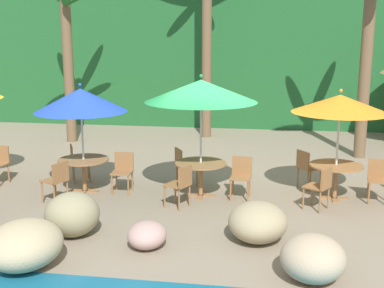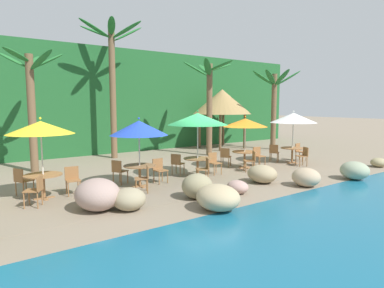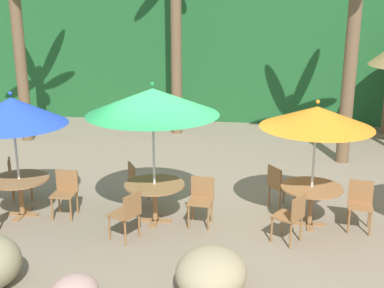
{
  "view_description": "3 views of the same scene",
  "coord_description": "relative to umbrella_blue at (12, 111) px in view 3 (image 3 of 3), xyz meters",
  "views": [
    {
      "loc": [
        0.96,
        -10.32,
        3.4
      ],
      "look_at": [
        -0.69,
        0.48,
        1.0
      ],
      "focal_mm": 46.97,
      "sensor_mm": 36.0,
      "label": 1
    },
    {
      "loc": [
        -8.4,
        -10.61,
        2.83
      ],
      "look_at": [
        -0.25,
        0.45,
        1.22
      ],
      "focal_mm": 32.1,
      "sensor_mm": 36.0,
      "label": 2
    },
    {
      "loc": [
        1.43,
        -8.35,
        3.93
      ],
      "look_at": [
        0.2,
        0.42,
        1.36
      ],
      "focal_mm": 46.23,
      "sensor_mm": 36.0,
      "label": 3
    }
  ],
  "objects": [
    {
      "name": "foliage_backdrop",
      "position": [
        2.98,
        9.22,
        0.98
      ],
      "size": [
        28.0,
        2.4,
        6.0
      ],
      "color": "#1E5628",
      "rests_on": "ground"
    },
    {
      "name": "chair_orange_left",
      "position": [
        5.0,
        -0.44,
        -1.51
      ],
      "size": [
        0.59,
        0.58,
        0.87
      ],
      "color": "olive",
      "rests_on": "ground"
    },
    {
      "name": "dining_table_blue",
      "position": [
        0.0,
        -0.0,
        -1.41
      ],
      "size": [
        1.1,
        1.1,
        0.74
      ],
      "color": "olive",
      "rests_on": "ground"
    },
    {
      "name": "chair_green_inland",
      "position": [
        2.06,
        0.77,
        -1.51
      ],
      "size": [
        0.58,
        0.58,
        0.87
      ],
      "color": "olive",
      "rests_on": "ground"
    },
    {
      "name": "chair_green_left",
      "position": [
        2.27,
        -0.72,
        -1.51
      ],
      "size": [
        0.57,
        0.56,
        0.87
      ],
      "color": "olive",
      "rests_on": "ground"
    },
    {
      "name": "umbrella_green",
      "position": [
        2.56,
        0.08,
        0.23
      ],
      "size": [
        2.33,
        2.33,
        2.6
      ],
      "color": "silver",
      "rests_on": "ground"
    },
    {
      "name": "umbrella_orange",
      "position": [
        5.37,
        0.33,
        -0.01
      ],
      "size": [
        1.96,
        1.96,
        2.32
      ],
      "color": "silver",
      "rests_on": "ground"
    },
    {
      "name": "chair_orange_inland",
      "position": [
        4.82,
        0.98,
        -1.51
      ],
      "size": [
        0.59,
        0.59,
        0.87
      ],
      "color": "olive",
      "rests_on": "ground"
    },
    {
      "name": "ground_plane",
      "position": [
        2.98,
        0.22,
        -2.02
      ],
      "size": [
        120.0,
        120.0,
        0.0
      ],
      "primitive_type": "plane",
      "color": "gray"
    },
    {
      "name": "umbrella_blue",
      "position": [
        0.0,
        0.0,
        0.0
      ],
      "size": [
        1.97,
        1.97,
        2.39
      ],
      "color": "silver",
      "rests_on": "ground"
    },
    {
      "name": "palm_tree_third",
      "position": [
        6.51,
        4.2,
        1.37
      ],
      "size": [
        2.77,
        3.02,
        5.16
      ],
      "color": "brown",
      "rests_on": "ground"
    },
    {
      "name": "chair_blue_seaward",
      "position": [
        0.85,
        0.11,
        -1.51
      ],
      "size": [
        0.43,
        0.44,
        0.87
      ],
      "color": "olive",
      "rests_on": "ground"
    },
    {
      "name": "chair_orange_seaward",
      "position": [
        6.23,
        0.31,
        -1.51
      ],
      "size": [
        0.47,
        0.48,
        0.87
      ],
      "color": "olive",
      "rests_on": "ground"
    },
    {
      "name": "terrace_deck",
      "position": [
        2.98,
        0.22,
        -2.02
      ],
      "size": [
        18.0,
        5.2,
        0.01
      ],
      "color": "gray",
      "rests_on": "ground"
    },
    {
      "name": "chair_blue_inland",
      "position": [
        -0.45,
        0.73,
        -1.51
      ],
      "size": [
        0.57,
        0.56,
        0.87
      ],
      "color": "olive",
      "rests_on": "ground"
    },
    {
      "name": "palm_tree_nearest",
      "position": [
        -2.29,
        5.03,
        1.26
      ],
      "size": [
        2.58,
        2.62,
        5.01
      ],
      "color": "brown",
      "rests_on": "ground"
    },
    {
      "name": "dining_table_green",
      "position": [
        2.56,
        0.08,
        -1.41
      ],
      "size": [
        1.1,
        1.1,
        0.74
      ],
      "color": "olive",
      "rests_on": "ground"
    },
    {
      "name": "chair_green_seaward",
      "position": [
        3.42,
        0.11,
        -1.51
      ],
      "size": [
        0.45,
        0.46,
        0.87
      ],
      "color": "olive",
      "rests_on": "ground"
    },
    {
      "name": "dining_table_orange",
      "position": [
        5.37,
        0.33,
        -1.41
      ],
      "size": [
        1.1,
        1.1,
        0.74
      ],
      "color": "olive",
      "rests_on": "ground"
    }
  ]
}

